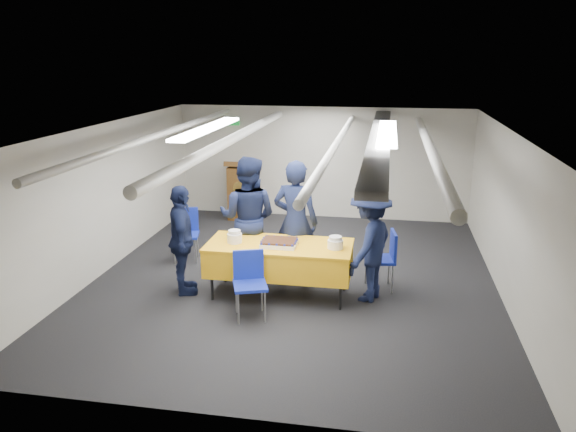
% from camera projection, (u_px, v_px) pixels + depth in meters
% --- Properties ---
extents(ground, '(7.00, 7.00, 0.00)m').
position_uv_depth(ground, '(295.00, 278.00, 8.63)').
color(ground, black).
rests_on(ground, ground).
extents(room_shell, '(6.00, 7.00, 2.30)m').
position_uv_depth(room_shell, '(305.00, 157.00, 8.50)').
color(room_shell, beige).
rests_on(room_shell, ground).
extents(serving_table, '(2.03, 0.90, 0.77)m').
position_uv_depth(serving_table, '(279.00, 258.00, 7.88)').
color(serving_table, black).
rests_on(serving_table, ground).
extents(sheet_cake, '(0.50, 0.39, 0.09)m').
position_uv_depth(sheet_cake, '(279.00, 243.00, 7.74)').
color(sheet_cake, white).
rests_on(sheet_cake, serving_table).
extents(plate_stack_left, '(0.21, 0.21, 0.18)m').
position_uv_depth(plate_stack_left, '(235.00, 237.00, 7.86)').
color(plate_stack_left, white).
rests_on(plate_stack_left, serving_table).
extents(plate_stack_right, '(0.21, 0.21, 0.17)m').
position_uv_depth(plate_stack_right, '(335.00, 243.00, 7.62)').
color(plate_stack_right, white).
rests_on(plate_stack_right, serving_table).
extents(podium, '(0.62, 0.53, 1.25)m').
position_uv_depth(podium, '(243.00, 190.00, 11.61)').
color(podium, brown).
rests_on(podium, ground).
extents(chair_near, '(0.54, 0.54, 0.87)m').
position_uv_depth(chair_near, '(249.00, 277.00, 7.28)').
color(chair_near, gray).
rests_on(chair_near, ground).
extents(chair_right, '(0.48, 0.48, 0.87)m').
position_uv_depth(chair_right, '(386.00, 254.00, 8.12)').
color(chair_right, gray).
rests_on(chair_right, ground).
extents(chair_left, '(0.51, 0.51, 0.87)m').
position_uv_depth(chair_left, '(186.00, 229.00, 9.30)').
color(chair_left, gray).
rests_on(chair_left, ground).
extents(sailor_a, '(0.73, 0.53, 1.86)m').
position_uv_depth(sailor_a, '(296.00, 222.00, 8.29)').
color(sailor_a, black).
rests_on(sailor_a, ground).
extents(sailor_b, '(0.96, 0.77, 1.88)m').
position_uv_depth(sailor_b, '(248.00, 218.00, 8.47)').
color(sailor_b, black).
rests_on(sailor_b, ground).
extents(sailor_c, '(0.70, 1.00, 1.58)m').
position_uv_depth(sailor_c, '(182.00, 240.00, 7.90)').
color(sailor_c, black).
rests_on(sailor_c, ground).
extents(sailor_d, '(0.94, 1.18, 1.61)m').
position_uv_depth(sailor_d, '(370.00, 244.00, 7.70)').
color(sailor_d, black).
rests_on(sailor_d, ground).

